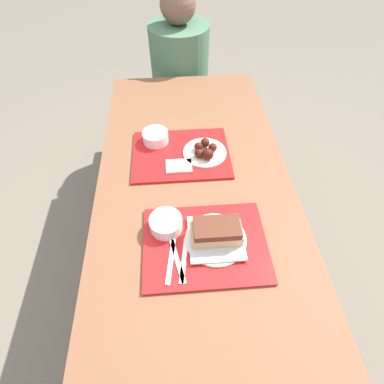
# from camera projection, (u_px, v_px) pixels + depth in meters

# --- Properties ---
(ground_plane) EXTENTS (12.00, 12.00, 0.00)m
(ground_plane) POSITION_uv_depth(u_px,v_px,m) (195.00, 276.00, 1.76)
(ground_plane) COLOR #706656
(picnic_table) EXTENTS (0.82, 1.88, 0.74)m
(picnic_table) POSITION_uv_depth(u_px,v_px,m) (196.00, 211.00, 1.26)
(picnic_table) COLOR brown
(picnic_table) RESTS_ON ground_plane
(picnic_bench_far) EXTENTS (0.78, 0.28, 0.45)m
(picnic_bench_far) POSITION_uv_depth(u_px,v_px,m) (183.00, 107.00, 2.22)
(picnic_bench_far) COLOR brown
(picnic_bench_far) RESTS_ON ground_plane
(tray_near) EXTENTS (0.43, 0.33, 0.01)m
(tray_near) POSITION_uv_depth(u_px,v_px,m) (205.00, 244.00, 1.05)
(tray_near) COLOR red
(tray_near) RESTS_ON picnic_table
(tray_far) EXTENTS (0.43, 0.33, 0.01)m
(tray_far) POSITION_uv_depth(u_px,v_px,m) (181.00, 154.00, 1.35)
(tray_far) COLOR red
(tray_far) RESTS_ON picnic_table
(bowl_coleslaw_near) EXTENTS (0.12, 0.12, 0.05)m
(bowl_coleslaw_near) POSITION_uv_depth(u_px,v_px,m) (166.00, 223.00, 1.07)
(bowl_coleslaw_near) COLOR white
(bowl_coleslaw_near) RESTS_ON tray_near
(brisket_sandwich_plate) EXTENTS (0.22, 0.22, 0.09)m
(brisket_sandwich_plate) POSITION_uv_depth(u_px,v_px,m) (216.00, 234.00, 1.03)
(brisket_sandwich_plate) COLOR beige
(brisket_sandwich_plate) RESTS_ON tray_near
(plastic_fork_near) EXTENTS (0.05, 0.17, 0.00)m
(plastic_fork_near) POSITION_uv_depth(u_px,v_px,m) (177.00, 260.00, 1.01)
(plastic_fork_near) COLOR white
(plastic_fork_near) RESTS_ON tray_near
(plastic_knife_near) EXTENTS (0.04, 0.17, 0.00)m
(plastic_knife_near) POSITION_uv_depth(u_px,v_px,m) (184.00, 260.00, 1.01)
(plastic_knife_near) COLOR white
(plastic_knife_near) RESTS_ON tray_near
(plastic_spoon_near) EXTENTS (0.04, 0.17, 0.00)m
(plastic_spoon_near) POSITION_uv_depth(u_px,v_px,m) (171.00, 261.00, 1.00)
(plastic_spoon_near) COLOR white
(plastic_spoon_near) RESTS_ON tray_near
(condiment_packet) EXTENTS (0.04, 0.03, 0.01)m
(condiment_packet) POSITION_uv_depth(u_px,v_px,m) (206.00, 225.00, 1.10)
(condiment_packet) COLOR teal
(condiment_packet) RESTS_ON tray_near
(bowl_coleslaw_far) EXTENTS (0.12, 0.12, 0.05)m
(bowl_coleslaw_far) POSITION_uv_depth(u_px,v_px,m) (155.00, 136.00, 1.38)
(bowl_coleslaw_far) COLOR white
(bowl_coleslaw_far) RESTS_ON tray_far
(wings_plate_far) EXTENTS (0.19, 0.19, 0.06)m
(wings_plate_far) POSITION_uv_depth(u_px,v_px,m) (205.00, 151.00, 1.33)
(wings_plate_far) COLOR beige
(wings_plate_far) RESTS_ON tray_far
(napkin_far) EXTENTS (0.11, 0.08, 0.01)m
(napkin_far) POSITION_uv_depth(u_px,v_px,m) (179.00, 166.00, 1.29)
(napkin_far) COLOR white
(napkin_far) RESTS_ON tray_far
(person_seated_across) EXTENTS (0.38, 0.38, 0.71)m
(person_seated_across) POSITION_uv_depth(u_px,v_px,m) (180.00, 59.00, 1.94)
(person_seated_across) COLOR #477051
(person_seated_across) RESTS_ON picnic_bench_far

